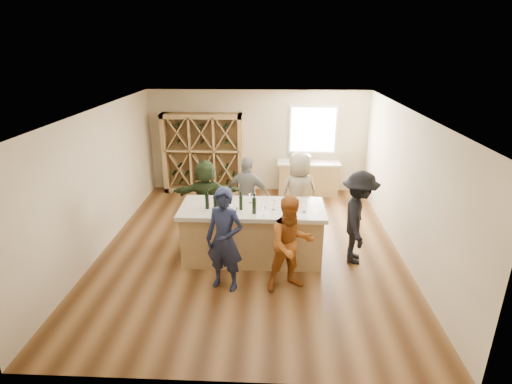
{
  "coord_description": "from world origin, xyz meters",
  "views": [
    {
      "loc": [
        0.44,
        -7.31,
        3.99
      ],
      "look_at": [
        0.1,
        0.2,
        1.15
      ],
      "focal_mm": 28.0,
      "sensor_mm": 36.0,
      "label": 1
    }
  ],
  "objects_px": {
    "tasting_counter_base": "(252,234)",
    "person_far_left": "(206,196)",
    "wine_bottle_b": "(216,204)",
    "person_far_right": "(299,194)",
    "person_server": "(358,218)",
    "person_far_mid": "(248,195)",
    "wine_bottle_a": "(207,201)",
    "wine_bottle_c": "(223,202)",
    "wine_rack": "(203,154)",
    "sink": "(301,158)",
    "wine_bottle_f": "(254,206)",
    "wine_bottle_d": "(227,204)",
    "wine_bottle_e": "(241,203)",
    "person_near_right": "(291,244)",
    "person_near_left": "(225,240)"
  },
  "relations": [
    {
      "from": "wine_bottle_c",
      "to": "wine_bottle_e",
      "type": "height_order",
      "value": "wine_bottle_c"
    },
    {
      "from": "tasting_counter_base",
      "to": "person_far_right",
      "type": "distance_m",
      "value": 1.57
    },
    {
      "from": "person_far_right",
      "to": "person_near_left",
      "type": "bearing_deg",
      "value": 39.06
    },
    {
      "from": "person_near_left",
      "to": "wine_bottle_f",
      "type": "relative_size",
      "value": 6.04
    },
    {
      "from": "wine_bottle_d",
      "to": "wine_bottle_f",
      "type": "xyz_separation_m",
      "value": [
        0.5,
        -0.06,
        -0.0
      ]
    },
    {
      "from": "sink",
      "to": "person_server",
      "type": "height_order",
      "value": "person_server"
    },
    {
      "from": "sink",
      "to": "person_far_right",
      "type": "distance_m",
      "value": 2.42
    },
    {
      "from": "tasting_counter_base",
      "to": "person_near_left",
      "type": "relative_size",
      "value": 1.44
    },
    {
      "from": "sink",
      "to": "wine_bottle_c",
      "type": "xyz_separation_m",
      "value": [
        -1.68,
        -3.7,
        0.2
      ]
    },
    {
      "from": "sink",
      "to": "person_near_right",
      "type": "distance_m",
      "value": 4.63
    },
    {
      "from": "wine_bottle_c",
      "to": "person_server",
      "type": "bearing_deg",
      "value": 1.78
    },
    {
      "from": "wine_bottle_b",
      "to": "person_near_right",
      "type": "distance_m",
      "value": 1.58
    },
    {
      "from": "wine_bottle_c",
      "to": "wine_bottle_e",
      "type": "distance_m",
      "value": 0.34
    },
    {
      "from": "wine_bottle_b",
      "to": "person_far_right",
      "type": "distance_m",
      "value": 2.19
    },
    {
      "from": "wine_rack",
      "to": "person_far_right",
      "type": "bearing_deg",
      "value": -44.79
    },
    {
      "from": "wine_bottle_c",
      "to": "person_server",
      "type": "xyz_separation_m",
      "value": [
        2.52,
        0.08,
        -0.31
      ]
    },
    {
      "from": "wine_bottle_e",
      "to": "person_far_right",
      "type": "distance_m",
      "value": 1.79
    },
    {
      "from": "wine_bottle_a",
      "to": "person_far_mid",
      "type": "relative_size",
      "value": 0.17
    },
    {
      "from": "wine_bottle_f",
      "to": "tasting_counter_base",
      "type": "bearing_deg",
      "value": 99.46
    },
    {
      "from": "tasting_counter_base",
      "to": "person_far_left",
      "type": "xyz_separation_m",
      "value": [
        -1.09,
        1.23,
        0.31
      ]
    },
    {
      "from": "wine_bottle_c",
      "to": "person_far_mid",
      "type": "xyz_separation_m",
      "value": [
        0.38,
        1.25,
        -0.36
      ]
    },
    {
      "from": "wine_bottle_e",
      "to": "person_far_right",
      "type": "relative_size",
      "value": 0.15
    },
    {
      "from": "wine_bottle_d",
      "to": "person_near_right",
      "type": "height_order",
      "value": "person_near_right"
    },
    {
      "from": "wine_bottle_d",
      "to": "person_server",
      "type": "relative_size",
      "value": 0.17
    },
    {
      "from": "wine_bottle_a",
      "to": "person_far_right",
      "type": "relative_size",
      "value": 0.17
    },
    {
      "from": "person_server",
      "to": "person_far_left",
      "type": "bearing_deg",
      "value": 77.7
    },
    {
      "from": "sink",
      "to": "person_near_right",
      "type": "relative_size",
      "value": 0.32
    },
    {
      "from": "wine_rack",
      "to": "wine_bottle_a",
      "type": "xyz_separation_m",
      "value": [
        0.73,
        -3.8,
        0.13
      ]
    },
    {
      "from": "person_far_right",
      "to": "wine_bottle_e",
      "type": "bearing_deg",
      "value": 29.87
    },
    {
      "from": "wine_bottle_d",
      "to": "person_far_right",
      "type": "distance_m",
      "value": 2.02
    },
    {
      "from": "wine_bottle_e",
      "to": "person_far_mid",
      "type": "height_order",
      "value": "person_far_mid"
    },
    {
      "from": "wine_bottle_c",
      "to": "wine_bottle_f",
      "type": "bearing_deg",
      "value": -18.78
    },
    {
      "from": "person_server",
      "to": "person_far_mid",
      "type": "bearing_deg",
      "value": 71.22
    },
    {
      "from": "tasting_counter_base",
      "to": "wine_bottle_d",
      "type": "relative_size",
      "value": 8.43
    },
    {
      "from": "wine_rack",
      "to": "person_far_left",
      "type": "xyz_separation_m",
      "value": [
        0.47,
        -2.44,
        -0.29
      ]
    },
    {
      "from": "wine_bottle_a",
      "to": "sink",
      "type": "bearing_deg",
      "value": 62.09
    },
    {
      "from": "person_far_mid",
      "to": "person_far_right",
      "type": "bearing_deg",
      "value": -162.66
    },
    {
      "from": "wine_rack",
      "to": "person_far_left",
      "type": "relative_size",
      "value": 1.36
    },
    {
      "from": "wine_bottle_f",
      "to": "sink",
      "type": "bearing_deg",
      "value": 74.38
    },
    {
      "from": "person_near_right",
      "to": "person_far_left",
      "type": "xyz_separation_m",
      "value": [
        -1.79,
        2.23,
        -0.03
      ]
    },
    {
      "from": "tasting_counter_base",
      "to": "wine_bottle_b",
      "type": "xyz_separation_m",
      "value": [
        -0.65,
        -0.28,
        0.74
      ]
    },
    {
      "from": "wine_rack",
      "to": "person_far_right",
      "type": "height_order",
      "value": "wine_rack"
    },
    {
      "from": "person_near_left",
      "to": "person_near_right",
      "type": "height_order",
      "value": "person_near_left"
    },
    {
      "from": "person_server",
      "to": "person_far_left",
      "type": "height_order",
      "value": "person_server"
    },
    {
      "from": "tasting_counter_base",
      "to": "wine_bottle_e",
      "type": "relative_size",
      "value": 9.62
    },
    {
      "from": "wine_bottle_c",
      "to": "person_far_right",
      "type": "relative_size",
      "value": 0.15
    },
    {
      "from": "wine_bottle_d",
      "to": "person_far_mid",
      "type": "xyz_separation_m",
      "value": [
        0.29,
        1.39,
        -0.37
      ]
    },
    {
      "from": "sink",
      "to": "person_near_left",
      "type": "bearing_deg",
      "value": -108.51
    },
    {
      "from": "wine_bottle_a",
      "to": "person_near_right",
      "type": "distance_m",
      "value": 1.81
    },
    {
      "from": "wine_bottle_b",
      "to": "wine_bottle_d",
      "type": "distance_m",
      "value": 0.21
    }
  ]
}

